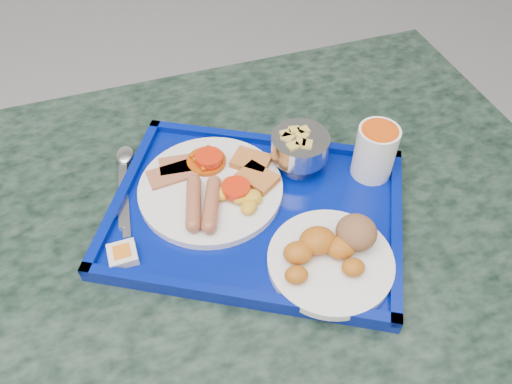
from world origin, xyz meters
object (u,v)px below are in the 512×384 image
table (230,272)px  fruit_bowl (300,146)px  main_plate (215,187)px  juice_cup (375,150)px  tray (256,212)px  bread_plate (333,252)px

table → fruit_bowl: 0.27m
main_plate → juice_cup: 0.25m
tray → fruit_bowl: size_ratio=5.53×
main_plate → juice_cup: size_ratio=2.51×
tray → juice_cup: 0.21m
fruit_bowl → juice_cup: (0.11, -0.03, 0.01)m
fruit_bowl → tray: bearing=-134.6°
table → main_plate: bearing=113.7°
juice_cup → main_plate: bearing=-178.6°
tray → fruit_bowl: bearing=45.4°
tray → juice_cup: size_ratio=5.70×
table → bread_plate: size_ratio=7.00×
tray → main_plate: 0.07m
fruit_bowl → table: bearing=-153.1°
tray → bread_plate: size_ratio=2.93×
main_plate → fruit_bowl: size_ratio=2.43×
juice_cup → tray: bearing=-165.2°
main_plate → bread_plate: bearing=-45.4°
bread_plate → fruit_bowl: bearing=92.6°
bread_plate → fruit_bowl: size_ratio=1.89×
bread_plate → fruit_bowl: fruit_bowl is taller
table → fruit_bowl: (0.13, 0.06, 0.23)m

